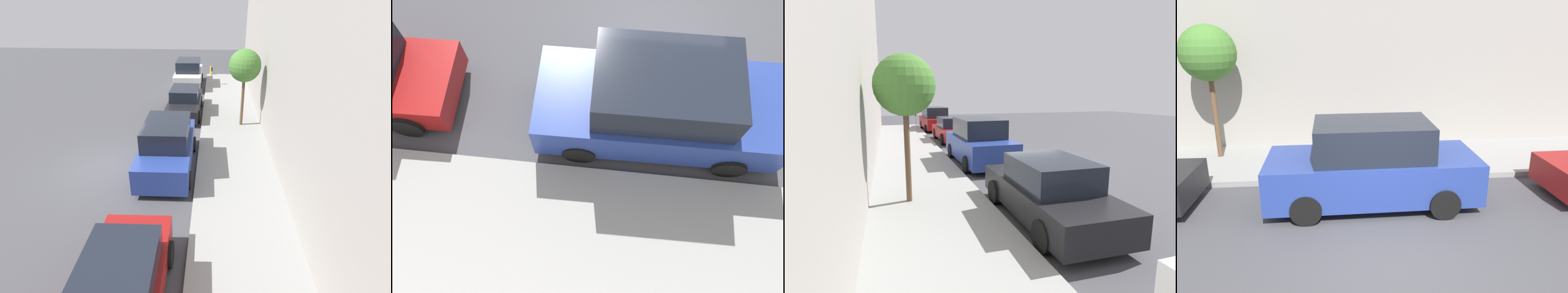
% 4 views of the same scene
% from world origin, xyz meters
% --- Properties ---
extents(ground_plane, '(60.00, 60.00, 0.00)m').
position_xyz_m(ground_plane, '(0.00, 0.00, 0.00)').
color(ground_plane, '#424247').
extents(sidewalk, '(3.16, 32.00, 0.15)m').
position_xyz_m(sidewalk, '(5.08, 0.00, 0.07)').
color(sidewalk, gray).
rests_on(sidewalk, ground_plane).
extents(parked_suv_third, '(2.08, 4.83, 1.98)m').
position_xyz_m(parked_suv_third, '(2.31, 0.14, 0.93)').
color(parked_suv_third, navy).
rests_on(parked_suv_third, ground_plane).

